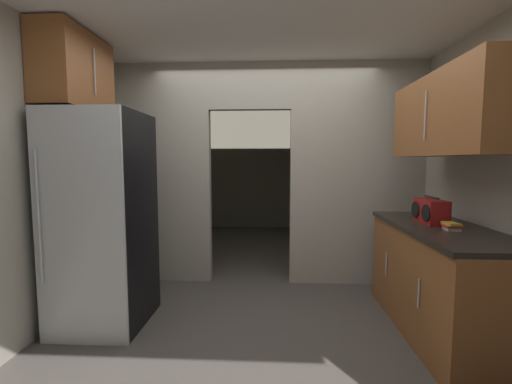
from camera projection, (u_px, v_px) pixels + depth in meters
ground at (261, 337)px, 2.82m from camera, size 20.00×20.00×0.00m
kitchen_overhead_slab at (263, 28)px, 2.98m from camera, size 4.07×6.67×0.06m
kitchen_partition at (269, 169)px, 4.02m from camera, size 3.67×0.12×2.58m
adjoining_room_shell at (268, 170)px, 6.30m from camera, size 3.67×3.42×2.58m
refrigerator at (103, 220)px, 2.99m from camera, size 0.72×0.79×1.87m
lower_cabinet_run at (440, 280)px, 2.85m from camera, size 0.67×1.65×0.92m
upper_cabinet_counterside at (448, 115)px, 2.73m from camera, size 0.36×1.48×0.65m
upper_cabinet_fridgeside at (75, 72)px, 2.99m from camera, size 0.36×0.79×0.66m
boombox at (431, 211)px, 2.96m from camera, size 0.18×0.36×0.23m
book_stack at (452, 226)px, 2.65m from camera, size 0.14×0.14×0.06m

